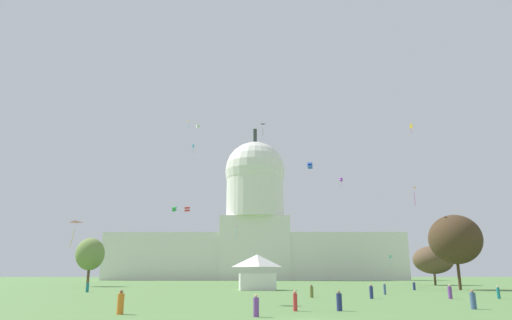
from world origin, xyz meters
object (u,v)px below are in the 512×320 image
Objects in this scene: person_orange_lawn_far_right at (121,303)px; person_teal_mid_right at (498,293)px; event_tent at (257,272)px; kite_orange_mid at (413,190)px; kite_white_high at (198,126)px; tree_east_mid at (433,260)px; person_denim_back_center at (473,300)px; kite_green_mid at (174,209)px; tree_east_near at (455,239)px; kite_red_low at (187,209)px; kite_blue_mid at (310,166)px; person_olive_near_tree_east at (312,292)px; person_teal_lawn_far_left at (87,287)px; kite_violet_high at (341,179)px; person_denim_front_right at (385,289)px; kite_yellow_high at (189,123)px; capitol_building at (255,227)px; kite_magenta_mid at (237,229)px; tree_west_near at (90,254)px; person_navy_front_center at (414,286)px; kite_turquoise_low at (390,257)px; person_purple_near_tent at (256,307)px; person_navy_back_left at (371,292)px; kite_cyan_high at (193,147)px; person_navy_edge_east at (339,302)px; kite_black_high at (263,126)px; person_purple_front_left at (450,292)px; kite_gold_high at (411,127)px; person_red_mid_center at (295,301)px; kite_pink_low at (74,224)px.

person_orange_lawn_far_right reaches higher than person_teal_mid_right.
event_tent is 4.20× the size of person_orange_lawn_far_right.
kite_white_high reaches higher than kite_orange_mid.
person_denim_back_center is at bearing -108.79° from tree_east_mid.
kite_white_high reaches higher than kite_green_mid.
tree_east_near is 11.68× the size of kite_red_low.
person_olive_near_tree_east is at bearing -73.11° from kite_blue_mid.
kite_violet_high is at bearing 12.03° from person_teal_lawn_far_left.
kite_yellow_high is (-41.43, 82.47, 52.66)m from person_denim_front_right.
capitol_building is 86.41× the size of person_denim_back_center.
person_teal_mid_right is at bearing -128.67° from kite_magenta_mid.
tree_west_near reaches higher than person_denim_back_center.
person_navy_front_center is 69.84m from kite_turquoise_low.
person_purple_near_tent is 26.24m from person_navy_back_left.
kite_blue_mid is at bearing -3.05° from kite_cyan_high.
person_orange_lawn_far_right is at bearing -22.40° from kite_orange_mid.
capitol_building reaches higher than kite_white_high.
kite_white_high is (-28.34, 118.06, 53.86)m from person_navy_edge_east.
kite_blue_mid is (12.71, 23.61, 25.11)m from event_tent.
person_navy_edge_east is at bearing 177.12° from kite_turquoise_low.
kite_black_high is at bearing 116.02° from tree_east_near.
kite_white_high reaches higher than person_purple_front_left.
kite_white_high reaches higher than tree_west_near.
kite_gold_high is at bearing -125.19° from person_navy_edge_east.
kite_blue_mid is at bearing 136.30° from tree_east_near.
kite_yellow_high is (-41.49, 108.81, 52.71)m from person_denim_back_center.
kite_black_high reaches higher than kite_gold_high.
tree_east_mid is 103.45m from kite_cyan_high.
kite_gold_high reaches higher than person_navy_edge_east.
capitol_building is 12.29× the size of tree_west_near.
capitol_building is 52.65× the size of kite_gold_high.
tree_east_near is 58.09m from person_red_mid_center.
kite_turquoise_low is at bearing 141.26° from person_navy_front_center.
kite_yellow_high is at bearing -120.84° from person_denim_back_center.
tree_east_near is 8.54× the size of person_red_mid_center.
tree_west_near is 6.63× the size of person_navy_back_left.
kite_turquoise_low is 61.98m from kite_black_high.
kite_blue_mid reaches higher than person_denim_back_center.
person_red_mid_center is at bearing 122.17° from kite_green_mid.
kite_blue_mid is at bearing 63.16° from person_teal_mid_right.
person_navy_front_center is at bearing 47.13° from person_teal_mid_right.
tree_east_near is 3.63× the size of kite_cyan_high.
person_orange_lawn_far_right is 0.49× the size of kite_violet_high.
kite_pink_low is (-26.17, -17.69, 6.68)m from event_tent.
person_purple_front_left is 15.83m from person_olive_near_tree_east.
kite_cyan_high reaches higher than person_navy_front_center.
kite_gold_high reaches higher than tree_east_near.
kite_gold_high reaches higher than tree_west_near.
tree_east_mid is at bearing 39.58° from kite_pink_low.
kite_yellow_high is (-23.87, 115.61, 52.74)m from person_purple_near_tent.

